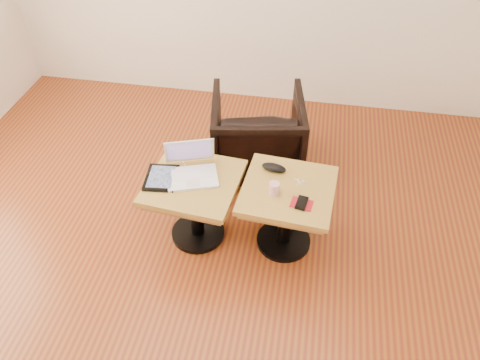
% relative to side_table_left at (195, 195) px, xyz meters
% --- Properties ---
extents(room_shell, '(4.52, 4.52, 2.71)m').
position_rel_side_table_left_xyz_m(room_shell, '(0.07, -0.37, 0.96)').
color(room_shell, maroon).
rests_on(room_shell, ground).
extents(side_table_left, '(0.63, 0.63, 0.52)m').
position_rel_side_table_left_xyz_m(side_table_left, '(0.00, 0.00, 0.00)').
color(side_table_left, black).
rests_on(side_table_left, ground).
extents(side_table_right, '(0.62, 0.62, 0.52)m').
position_rel_side_table_left_xyz_m(side_table_right, '(0.61, 0.03, 0.00)').
color(side_table_right, black).
rests_on(side_table_right, ground).
extents(laptop, '(0.39, 0.37, 0.22)m').
position_rel_side_table_left_xyz_m(laptop, '(-0.02, 0.06, 0.18)').
color(laptop, white).
rests_on(laptop, side_table_left).
extents(tablet, '(0.22, 0.27, 0.02)m').
position_rel_side_table_left_xyz_m(tablet, '(-0.21, -0.02, 0.14)').
color(tablet, black).
rests_on(tablet, side_table_left).
extents(charging_adapter, '(0.04, 0.04, 0.02)m').
position_rel_side_table_left_xyz_m(charging_adapter, '(-0.17, 0.25, 0.14)').
color(charging_adapter, white).
rests_on(charging_adapter, side_table_left).
extents(glasses_case, '(0.17, 0.10, 0.05)m').
position_rel_side_table_left_xyz_m(glasses_case, '(0.50, 0.18, 0.16)').
color(glasses_case, black).
rests_on(glasses_case, side_table_right).
extents(striped_cup, '(0.08, 0.08, 0.08)m').
position_rel_side_table_left_xyz_m(striped_cup, '(0.52, -0.03, 0.17)').
color(striped_cup, '#DA6676').
rests_on(striped_cup, side_table_right).
extents(earbuds_tangle, '(0.07, 0.05, 0.01)m').
position_rel_side_table_left_xyz_m(earbuds_tangle, '(0.68, 0.10, 0.14)').
color(earbuds_tangle, white).
rests_on(earbuds_tangle, side_table_right).
extents(phone_on_sleeve, '(0.15, 0.13, 0.02)m').
position_rel_side_table_left_xyz_m(phone_on_sleeve, '(0.70, -0.09, 0.14)').
color(phone_on_sleeve, '#9F140E').
rests_on(phone_on_sleeve, side_table_right).
extents(armchair, '(0.81, 0.82, 0.65)m').
position_rel_side_table_left_xyz_m(armchair, '(0.30, 0.82, -0.07)').
color(armchair, black).
rests_on(armchair, ground).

